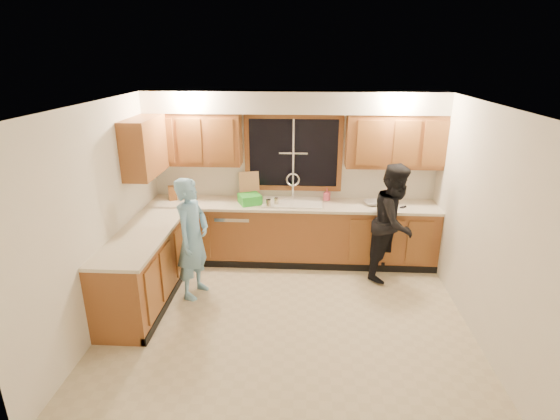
# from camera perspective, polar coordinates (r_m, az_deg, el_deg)

# --- Properties ---
(floor) EXTENTS (4.20, 4.20, 0.00)m
(floor) POSITION_cam_1_polar(r_m,az_deg,el_deg) (5.34, 0.91, -14.15)
(floor) COLOR beige
(floor) RESTS_ON ground
(ceiling) EXTENTS (4.20, 4.20, 0.00)m
(ceiling) POSITION_cam_1_polar(r_m,az_deg,el_deg) (4.46, 1.09, 13.61)
(ceiling) COLOR silver
(wall_back) EXTENTS (4.20, 0.00, 4.20)m
(wall_back) POSITION_cam_1_polar(r_m,az_deg,el_deg) (6.56, 1.73, 4.47)
(wall_back) COLOR white
(wall_back) RESTS_ON ground
(wall_left) EXTENTS (0.00, 3.80, 3.80)m
(wall_left) POSITION_cam_1_polar(r_m,az_deg,el_deg) (5.27, -22.45, -0.93)
(wall_left) COLOR white
(wall_left) RESTS_ON ground
(wall_right) EXTENTS (0.00, 3.80, 3.80)m
(wall_right) POSITION_cam_1_polar(r_m,az_deg,el_deg) (5.12, 25.17, -1.90)
(wall_right) COLOR white
(wall_right) RESTS_ON ground
(base_cabinets_back) EXTENTS (4.20, 0.60, 0.88)m
(base_cabinets_back) POSITION_cam_1_polar(r_m,az_deg,el_deg) (6.54, 1.57, -3.09)
(base_cabinets_back) COLOR brown
(base_cabinets_back) RESTS_ON ground
(base_cabinets_left) EXTENTS (0.60, 1.90, 0.88)m
(base_cabinets_left) POSITION_cam_1_polar(r_m,az_deg,el_deg) (5.76, -17.23, -7.34)
(base_cabinets_left) COLOR brown
(base_cabinets_left) RESTS_ON ground
(countertop_back) EXTENTS (4.20, 0.63, 0.04)m
(countertop_back) POSITION_cam_1_polar(r_m,az_deg,el_deg) (6.37, 1.60, 0.68)
(countertop_back) COLOR beige
(countertop_back) RESTS_ON base_cabinets_back
(countertop_left) EXTENTS (0.63, 1.90, 0.04)m
(countertop_left) POSITION_cam_1_polar(r_m,az_deg,el_deg) (5.57, -17.56, -3.12)
(countertop_left) COLOR beige
(countertop_left) RESTS_ON base_cabinets_left
(upper_cabinets_left) EXTENTS (1.35, 0.33, 0.75)m
(upper_cabinets_left) POSITION_cam_1_polar(r_m,az_deg,el_deg) (6.47, -11.14, 9.12)
(upper_cabinets_left) COLOR brown
(upper_cabinets_left) RESTS_ON wall_back
(upper_cabinets_right) EXTENTS (1.35, 0.33, 0.75)m
(upper_cabinets_right) POSITION_cam_1_polar(r_m,az_deg,el_deg) (6.39, 14.76, 8.71)
(upper_cabinets_right) COLOR brown
(upper_cabinets_right) RESTS_ON wall_back
(upper_cabinets_return) EXTENTS (0.33, 0.90, 0.75)m
(upper_cabinets_return) POSITION_cam_1_polar(r_m,az_deg,el_deg) (6.05, -17.29, 7.88)
(upper_cabinets_return) COLOR brown
(upper_cabinets_return) RESTS_ON wall_left
(soffit) EXTENTS (4.20, 0.35, 0.30)m
(soffit) POSITION_cam_1_polar(r_m,az_deg,el_deg) (6.19, 1.78, 13.91)
(soffit) COLOR silver
(soffit) RESTS_ON wall_back
(window_frame) EXTENTS (1.44, 0.03, 1.14)m
(window_frame) POSITION_cam_1_polar(r_m,az_deg,el_deg) (6.47, 1.75, 7.44)
(window_frame) COLOR black
(window_frame) RESTS_ON wall_back
(sink) EXTENTS (0.86, 0.52, 0.57)m
(sink) POSITION_cam_1_polar(r_m,az_deg,el_deg) (6.40, 1.61, 0.44)
(sink) COLOR white
(sink) RESTS_ON countertop_back
(dishwasher) EXTENTS (0.60, 0.56, 0.82)m
(dishwasher) POSITION_cam_1_polar(r_m,az_deg,el_deg) (6.62, -5.82, -3.17)
(dishwasher) COLOR white
(dishwasher) RESTS_ON floor
(stove) EXTENTS (0.58, 0.75, 0.90)m
(stove) POSITION_cam_1_polar(r_m,az_deg,el_deg) (5.29, -19.35, -9.99)
(stove) COLOR white
(stove) RESTS_ON floor
(man) EXTENTS (0.52, 0.65, 1.57)m
(man) POSITION_cam_1_polar(r_m,az_deg,el_deg) (5.61, -11.36, -3.66)
(man) COLOR #74B1DC
(man) RESTS_ON floor
(woman) EXTENTS (0.96, 1.00, 1.63)m
(woman) POSITION_cam_1_polar(r_m,az_deg,el_deg) (6.15, 14.73, -1.54)
(woman) COLOR black
(woman) RESTS_ON floor
(knife_block) EXTENTS (0.14, 0.13, 0.21)m
(knife_block) POSITION_cam_1_polar(r_m,az_deg,el_deg) (6.68, -13.86, 2.18)
(knife_block) COLOR brown
(knife_block) RESTS_ON countertop_back
(cutting_board) EXTENTS (0.32, 0.18, 0.40)m
(cutting_board) POSITION_cam_1_polar(r_m,az_deg,el_deg) (6.57, -4.04, 3.28)
(cutting_board) COLOR tan
(cutting_board) RESTS_ON countertop_back
(dish_crate) EXTENTS (0.38, 0.37, 0.14)m
(dish_crate) POSITION_cam_1_polar(r_m,az_deg,el_deg) (6.35, -3.96, 1.44)
(dish_crate) COLOR green
(dish_crate) RESTS_ON countertop_back
(soap_bottle) EXTENTS (0.11, 0.11, 0.18)m
(soap_bottle) POSITION_cam_1_polar(r_m,az_deg,el_deg) (6.51, 6.15, 2.05)
(soap_bottle) COLOR #DF5575
(soap_bottle) RESTS_ON countertop_back
(bowl) EXTENTS (0.29, 0.29, 0.06)m
(bowl) POSITION_cam_1_polar(r_m,az_deg,el_deg) (6.43, 11.98, 0.92)
(bowl) COLOR silver
(bowl) RESTS_ON countertop_back
(can_left) EXTENTS (0.09, 0.09, 0.12)m
(can_left) POSITION_cam_1_polar(r_m,az_deg,el_deg) (6.16, -1.51, 0.83)
(can_left) COLOR #BEB492
(can_left) RESTS_ON countertop_back
(can_right) EXTENTS (0.07, 0.07, 0.11)m
(can_right) POSITION_cam_1_polar(r_m,az_deg,el_deg) (6.25, -0.50, 1.08)
(can_right) COLOR #BEB492
(can_right) RESTS_ON countertop_back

